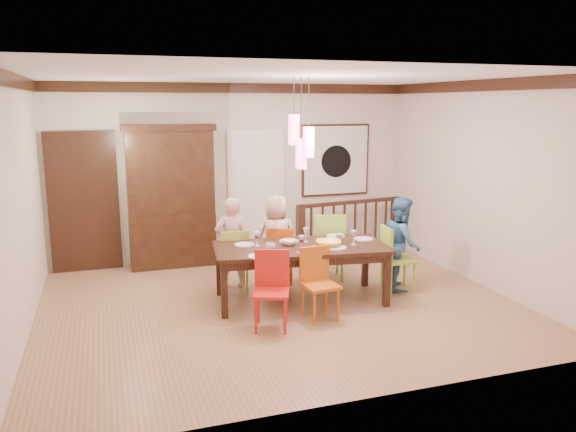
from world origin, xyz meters
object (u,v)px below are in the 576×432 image
object	(u,v)px
chair_far_left	(234,255)
balustrade	(350,227)
person_far_mid	(276,239)
china_hutch	(171,196)
person_far_left	(231,243)
dining_table	(301,252)
chair_end_right	(399,254)
person_end_right	(401,243)

from	to	relation	value
chair_far_left	balustrade	world-z (taller)	balustrade
person_far_mid	china_hutch	bearing A→B (deg)	-40.06
chair_far_left	person_far_left	xyz separation A→B (m)	(-0.01, 0.08, 0.15)
balustrade	china_hutch	bearing A→B (deg)	166.28
person_far_mid	dining_table	bearing A→B (deg)	100.01
chair_far_left	chair_end_right	world-z (taller)	chair_end_right
balustrade	person_end_right	distance (m)	1.84
china_hutch	person_end_right	world-z (taller)	china_hutch
person_far_left	person_far_mid	bearing A→B (deg)	179.88
dining_table	person_far_left	distance (m)	1.10
chair_end_right	person_far_mid	world-z (taller)	person_far_mid
chair_end_right	balustrade	xyz separation A→B (m)	(0.12, 1.91, -0.03)
chair_far_left	balustrade	bearing A→B (deg)	-147.73
person_far_left	person_end_right	world-z (taller)	person_end_right
dining_table	person_end_right	world-z (taller)	person_end_right
chair_end_right	person_far_left	world-z (taller)	person_far_left
china_hutch	person_far_left	world-z (taller)	china_hutch
chair_far_left	balustrade	distance (m)	2.55
chair_far_left	person_far_left	size ratio (longest dim) A/B	0.67
dining_table	chair_far_left	size ratio (longest dim) A/B	2.70
chair_far_left	balustrade	xyz separation A→B (m)	(2.28, 1.13, 0.00)
dining_table	chair_end_right	xyz separation A→B (m)	(1.43, -0.04, -0.15)
chair_far_left	chair_end_right	size ratio (longest dim) A/B	0.95
china_hutch	person_end_right	xyz separation A→B (m)	(2.91, -2.18, -0.48)
dining_table	person_far_left	bearing A→B (deg)	139.44
china_hutch	person_far_mid	distance (m)	1.96
balustrade	person_far_mid	size ratio (longest dim) A/B	1.55
chair_far_left	person_far_mid	bearing A→B (deg)	-163.92
china_hutch	person_far_left	xyz separation A→B (m)	(0.65, -1.40, -0.48)
person_end_right	china_hutch	bearing A→B (deg)	75.09
person_far_mid	person_end_right	distance (m)	1.78
china_hutch	dining_table	bearing A→B (deg)	-57.78
china_hutch	person_far_left	distance (m)	1.62
chair_end_right	person_far_left	distance (m)	2.34
person_far_left	chair_end_right	bearing A→B (deg)	154.69
balustrade	person_far_mid	world-z (taller)	person_far_mid
balustrade	chair_far_left	bearing A→B (deg)	-160.73
person_far_mid	person_end_right	bearing A→B (deg)	158.08
balustrade	person_end_right	size ratio (longest dim) A/B	1.54
chair_end_right	china_hutch	size ratio (longest dim) A/B	0.41
person_far_mid	chair_far_left	bearing A→B (deg)	15.62
chair_far_left	person_far_left	distance (m)	0.17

